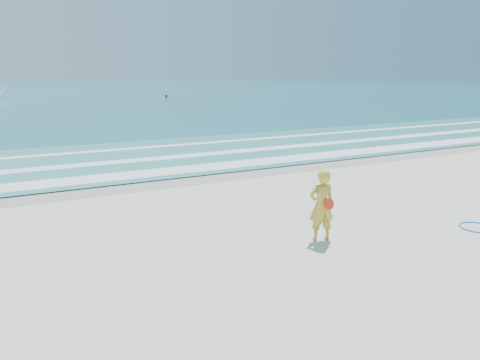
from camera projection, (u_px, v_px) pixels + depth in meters
name	position (u px, v px, depth m)	size (l,w,h in m)	color
ground	(319.00, 266.00, 9.79)	(400.00, 400.00, 0.00)	silver
wet_sand	(173.00, 180.00, 17.54)	(400.00, 2.40, 0.00)	#B2A893
ocean	(20.00, 89.00, 100.21)	(400.00, 190.00, 0.04)	#19727F
shallow	(136.00, 157.00, 21.84)	(400.00, 10.00, 0.01)	#59B7AD
foam_near	(161.00, 172.00, 18.65)	(400.00, 1.40, 0.01)	white
foam_mid	(141.00, 160.00, 21.15)	(400.00, 0.90, 0.01)	white
foam_far	(123.00, 149.00, 23.99)	(400.00, 0.60, 0.01)	white
hoop	(477.00, 227.00, 12.17)	(0.90, 0.90, 0.03)	blue
buoy	(166.00, 96.00, 71.14)	(0.35, 0.35, 0.35)	black
woman	(322.00, 206.00, 11.09)	(0.70, 0.53, 1.74)	gold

